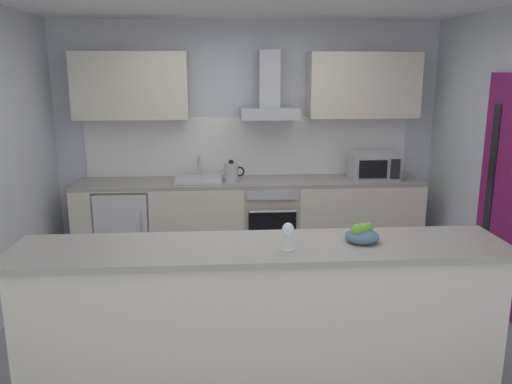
{
  "coord_description": "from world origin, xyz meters",
  "views": [
    {
      "loc": [
        -0.32,
        -3.92,
        2.06
      ],
      "look_at": [
        -0.02,
        0.39,
        1.05
      ],
      "focal_mm": 36.35,
      "sensor_mm": 36.0,
      "label": 1
    }
  ],
  "objects_px": {
    "refrigerator": "(126,225)",
    "sink": "(199,179)",
    "microwave": "(374,166)",
    "kettle": "(231,172)",
    "range_hood": "(269,97)",
    "wine_glass": "(288,231)",
    "fruit_bowl": "(362,235)",
    "oven": "(270,219)"
  },
  "relations": [
    {
      "from": "microwave",
      "to": "kettle",
      "type": "relative_size",
      "value": 1.73
    },
    {
      "from": "fruit_bowl",
      "to": "microwave",
      "type": "bearing_deg",
      "value": 71.8
    },
    {
      "from": "sink",
      "to": "kettle",
      "type": "distance_m",
      "value": 0.36
    },
    {
      "from": "refrigerator",
      "to": "oven",
      "type": "bearing_deg",
      "value": 0.1
    },
    {
      "from": "oven",
      "to": "kettle",
      "type": "relative_size",
      "value": 2.77
    },
    {
      "from": "range_hood",
      "to": "sink",
      "type": "bearing_deg",
      "value": -171.26
    },
    {
      "from": "range_hood",
      "to": "wine_glass",
      "type": "distance_m",
      "value": 2.71
    },
    {
      "from": "sink",
      "to": "kettle",
      "type": "height_order",
      "value": "sink"
    },
    {
      "from": "sink",
      "to": "kettle",
      "type": "relative_size",
      "value": 1.73
    },
    {
      "from": "wine_glass",
      "to": "range_hood",
      "type": "bearing_deg",
      "value": 87.11
    },
    {
      "from": "oven",
      "to": "fruit_bowl",
      "type": "bearing_deg",
      "value": -81.15
    },
    {
      "from": "kettle",
      "to": "fruit_bowl",
      "type": "relative_size",
      "value": 1.31
    },
    {
      "from": "refrigerator",
      "to": "fruit_bowl",
      "type": "xyz_separation_m",
      "value": [
        1.94,
        -2.36,
        0.61
      ]
    },
    {
      "from": "sink",
      "to": "kettle",
      "type": "bearing_deg",
      "value": -7.25
    },
    {
      "from": "kettle",
      "to": "fruit_bowl",
      "type": "distance_m",
      "value": 2.45
    },
    {
      "from": "refrigerator",
      "to": "range_hood",
      "type": "bearing_deg",
      "value": 4.8
    },
    {
      "from": "refrigerator",
      "to": "kettle",
      "type": "distance_m",
      "value": 1.29
    },
    {
      "from": "range_hood",
      "to": "wine_glass",
      "type": "xyz_separation_m",
      "value": [
        -0.13,
        -2.62,
        -0.68
      ]
    },
    {
      "from": "refrigerator",
      "to": "fruit_bowl",
      "type": "distance_m",
      "value": 3.11
    },
    {
      "from": "range_hood",
      "to": "fruit_bowl",
      "type": "relative_size",
      "value": 3.27
    },
    {
      "from": "oven",
      "to": "microwave",
      "type": "xyz_separation_m",
      "value": [
        1.13,
        -0.03,
        0.59
      ]
    },
    {
      "from": "microwave",
      "to": "range_hood",
      "type": "bearing_deg",
      "value": 172.09
    },
    {
      "from": "kettle",
      "to": "fruit_bowl",
      "type": "height_order",
      "value": "kettle"
    },
    {
      "from": "microwave",
      "to": "sink",
      "type": "xyz_separation_m",
      "value": [
        -1.9,
        0.04,
        -0.12
      ]
    },
    {
      "from": "refrigerator",
      "to": "sink",
      "type": "distance_m",
      "value": 0.95
    },
    {
      "from": "oven",
      "to": "fruit_bowl",
      "type": "relative_size",
      "value": 3.64
    },
    {
      "from": "kettle",
      "to": "fruit_bowl",
      "type": "bearing_deg",
      "value": -71.3
    },
    {
      "from": "kettle",
      "to": "range_hood",
      "type": "relative_size",
      "value": 0.4
    },
    {
      "from": "microwave",
      "to": "sink",
      "type": "relative_size",
      "value": 1.0
    },
    {
      "from": "kettle",
      "to": "range_hood",
      "type": "xyz_separation_m",
      "value": [
        0.42,
        0.16,
        0.78
      ]
    },
    {
      "from": "oven",
      "to": "refrigerator",
      "type": "bearing_deg",
      "value": -179.9
    },
    {
      "from": "refrigerator",
      "to": "microwave",
      "type": "xyz_separation_m",
      "value": [
        2.71,
        -0.03,
        0.62
      ]
    },
    {
      "from": "microwave",
      "to": "wine_glass",
      "type": "relative_size",
      "value": 2.81
    },
    {
      "from": "refrigerator",
      "to": "kettle",
      "type": "height_order",
      "value": "kettle"
    },
    {
      "from": "kettle",
      "to": "wine_glass",
      "type": "height_order",
      "value": "wine_glass"
    },
    {
      "from": "fruit_bowl",
      "to": "range_hood",
      "type": "bearing_deg",
      "value": 98.39
    },
    {
      "from": "refrigerator",
      "to": "microwave",
      "type": "height_order",
      "value": "microwave"
    },
    {
      "from": "range_hood",
      "to": "oven",
      "type": "bearing_deg",
      "value": -90.0
    },
    {
      "from": "sink",
      "to": "range_hood",
      "type": "distance_m",
      "value": 1.16
    },
    {
      "from": "refrigerator",
      "to": "range_hood",
      "type": "distance_m",
      "value": 2.09
    },
    {
      "from": "kettle",
      "to": "refrigerator",
      "type": "bearing_deg",
      "value": 178.46
    },
    {
      "from": "sink",
      "to": "fruit_bowl",
      "type": "relative_size",
      "value": 2.27
    }
  ]
}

